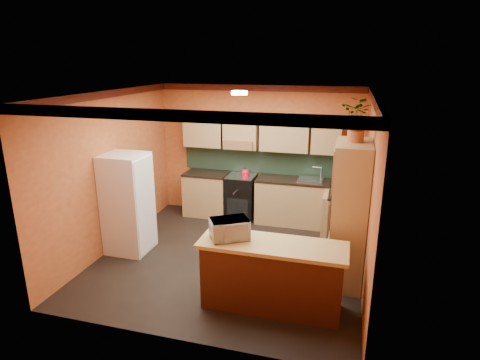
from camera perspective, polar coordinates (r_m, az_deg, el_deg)
name	(u,v)px	position (r m, az deg, el deg)	size (l,w,h in m)	color
room_shell	(235,131)	(6.37, -0.69, 6.94)	(4.24, 4.24, 2.72)	black
base_cabinets_back	(271,200)	(8.16, 4.42, -2.88)	(3.65, 0.60, 0.88)	tan
countertop_back	(271,178)	(8.02, 4.49, 0.22)	(3.65, 0.62, 0.04)	black
stove	(241,197)	(8.29, 0.18, -2.40)	(0.58, 0.58, 0.91)	black
kettle	(245,172)	(8.05, 0.77, 1.09)	(0.17, 0.17, 0.18)	red
sink	(311,180)	(7.90, 10.01, 0.03)	(0.48, 0.40, 0.03)	silver
base_cabinets_right	(345,218)	(7.47, 14.68, -5.29)	(0.60, 0.80, 0.88)	tan
countertop_right	(347,194)	(7.32, 14.94, -1.95)	(0.62, 0.80, 0.04)	black
fridge	(128,204)	(7.02, -15.70, -3.24)	(0.68, 0.66, 1.70)	white
pantry	(349,215)	(5.95, 15.25, -4.78)	(0.48, 0.90, 2.10)	tan
fern_pot	(356,136)	(5.70, 16.12, 6.04)	(0.22, 0.22, 0.16)	#A34D27
fern	(357,114)	(5.65, 16.37, 9.05)	(0.40, 0.35, 0.44)	tan
breakfast_bar	(272,277)	(5.41, 4.54, -13.65)	(1.80, 0.55, 0.88)	#471C10
bar_top	(273,245)	(5.19, 4.66, -9.22)	(1.90, 0.65, 0.05)	#DCB76B
microwave	(230,229)	(5.25, -1.50, -6.96)	(0.48, 0.33, 0.27)	white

